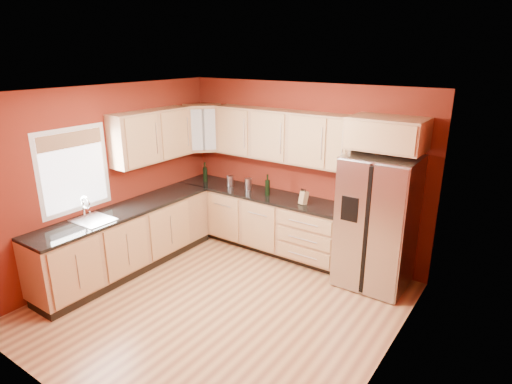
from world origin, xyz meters
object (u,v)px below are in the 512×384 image
refrigerator (377,222)px  knife_block (304,198)px  soap_dispenser (340,205)px  wine_bottle_a (267,185)px  canister_left (230,181)px

refrigerator → knife_block: bearing=-179.4°
soap_dispenser → wine_bottle_a: bearing=-179.1°
canister_left → soap_dispenser: (1.94, -0.03, -0.00)m
wine_bottle_a → knife_block: 0.65m
knife_block → soap_dispenser: size_ratio=1.11×
knife_block → refrigerator: bearing=20.9°
refrigerator → soap_dispenser: refrigerator is taller
refrigerator → canister_left: size_ratio=10.20×
canister_left → soap_dispenser: size_ratio=1.01×
refrigerator → knife_block: 1.10m
refrigerator → canister_left: 2.49m
wine_bottle_a → soap_dispenser: size_ratio=1.92×
refrigerator → canister_left: bearing=178.5°
wine_bottle_a → soap_dispenser: wine_bottle_a is taller
wine_bottle_a → knife_block: size_ratio=1.73×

